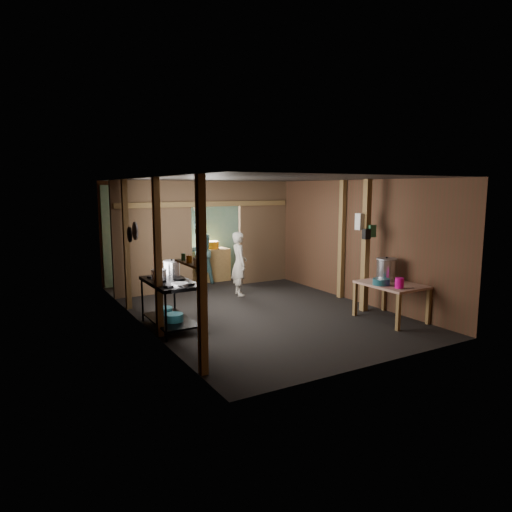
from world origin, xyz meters
TOP-DOWN VIEW (x-y plane):
  - floor at (0.00, 0.00)m, footprint 4.50×7.00m
  - ceiling at (0.00, 0.00)m, footprint 4.50×7.00m
  - wall_back at (0.00, 3.50)m, footprint 4.50×0.00m
  - wall_front at (0.00, -3.50)m, footprint 4.50×0.00m
  - wall_left at (-2.25, 0.00)m, footprint 0.00×7.00m
  - wall_right at (2.25, 0.00)m, footprint 0.00×7.00m
  - partition_left at (-1.32, 2.20)m, footprint 1.85×0.10m
  - partition_right at (1.57, 2.20)m, footprint 1.35×0.10m
  - partition_header at (0.25, 2.20)m, footprint 1.30×0.10m
  - turquoise_panel at (0.00, 3.44)m, footprint 4.40×0.06m
  - back_counter at (0.30, 2.95)m, footprint 1.20×0.50m
  - wall_clock at (0.25, 3.40)m, footprint 0.20×0.03m
  - post_left_a at (-2.18, -2.60)m, footprint 0.10×0.12m
  - post_left_b at (-2.18, -0.80)m, footprint 0.10×0.12m
  - post_left_c at (-2.18, 1.20)m, footprint 0.10×0.12m
  - post_right at (2.18, -0.20)m, footprint 0.10×0.12m
  - post_free at (1.85, -1.30)m, footprint 0.12×0.12m
  - cross_beam at (0.00, 2.15)m, footprint 4.40×0.12m
  - pan_lid_big at (-2.21, 0.40)m, footprint 0.03×0.34m
  - pan_lid_small at (-2.21, 0.80)m, footprint 0.03×0.30m
  - wall_shelf at (-2.15, -2.10)m, footprint 0.14×0.80m
  - jar_white at (-2.15, -2.35)m, footprint 0.07×0.07m
  - jar_yellow at (-2.15, -2.10)m, footprint 0.08×0.08m
  - jar_green at (-2.15, -1.88)m, footprint 0.06×0.06m
  - bag_white at (1.80, -1.22)m, footprint 0.22×0.15m
  - bag_green at (1.92, -1.36)m, footprint 0.16×0.12m
  - bag_black at (1.78, -1.38)m, footprint 0.14×0.10m
  - gas_range at (-1.88, -0.49)m, footprint 0.73×1.43m
  - prep_table at (1.83, -2.03)m, footprint 0.85×1.16m
  - stove_pot_large at (-1.71, -0.12)m, footprint 0.38×0.38m
  - stove_pot_med at (-2.05, -0.43)m, footprint 0.32×0.32m
  - frying_pan at (-1.88, -0.96)m, footprint 0.39×0.56m
  - blue_tub_front at (-1.88, -0.65)m, footprint 0.32×0.32m
  - blue_tub_back at (-1.88, -0.12)m, footprint 0.30×0.30m
  - stock_pot at (1.95, -1.77)m, footprint 0.43×0.43m
  - wash_basin at (1.58, -2.01)m, footprint 0.36×0.36m
  - pink_bucket at (1.66, -2.37)m, footprint 0.19×0.19m
  - knife at (1.72, -2.49)m, footprint 0.30×0.08m
  - yellow_tub at (0.48, 2.95)m, footprint 0.36×0.36m
  - cook at (0.33, 1.14)m, footprint 0.45×0.59m
  - worker_back at (-0.00, 2.71)m, footprint 0.90×0.74m

SIDE VIEW (x-z plane):
  - floor at x=0.00m, z-range 0.00..0.00m
  - blue_tub_back at x=-1.88m, z-range 0.16..0.29m
  - blue_tub_front at x=-1.88m, z-range 0.16..0.30m
  - prep_table at x=1.83m, z-range 0.00..0.69m
  - gas_range at x=-1.88m, z-range 0.00..0.84m
  - back_counter at x=0.30m, z-range 0.00..0.85m
  - knife at x=1.72m, z-range 0.69..0.70m
  - cook at x=0.33m, z-range 0.00..1.45m
  - wash_basin at x=1.58m, z-range 0.69..0.80m
  - pink_bucket at x=1.66m, z-range 0.69..0.87m
  - worker_back at x=0.00m, z-range 0.00..1.70m
  - frying_pan at x=-1.88m, z-range 0.83..0.90m
  - stock_pot at x=1.95m, z-range 0.67..1.12m
  - stove_pot_med at x=-2.05m, z-range 0.82..1.05m
  - yellow_tub at x=0.48m, z-range 0.85..1.05m
  - stove_pot_large at x=-1.71m, z-range 0.82..1.13m
  - turquoise_panel at x=0.00m, z-range 0.00..2.50m
  - wall_back at x=0.00m, z-range 0.00..2.60m
  - wall_front at x=0.00m, z-range 0.00..2.60m
  - wall_left at x=-2.25m, z-range 0.00..2.60m
  - wall_right at x=2.25m, z-range 0.00..2.60m
  - partition_left at x=-1.32m, z-range 0.00..2.60m
  - partition_right at x=1.57m, z-range 0.00..2.60m
  - post_left_a at x=-2.18m, z-range 0.00..2.60m
  - post_left_b at x=-2.18m, z-range 0.00..2.60m
  - post_left_c at x=-2.18m, z-range 0.00..2.60m
  - post_right at x=2.18m, z-range 0.00..2.60m
  - post_free at x=1.85m, z-range 0.00..2.60m
  - wall_shelf at x=-2.15m, z-range 1.39..1.41m
  - jar_white at x=-2.15m, z-range 1.42..1.52m
  - jar_yellow at x=-2.15m, z-range 1.42..1.52m
  - jar_green at x=-2.15m, z-range 1.42..1.52m
  - pan_lid_small at x=-2.21m, z-range 1.40..1.70m
  - bag_black at x=1.78m, z-range 1.45..1.65m
  - bag_green at x=1.92m, z-range 1.48..1.72m
  - pan_lid_big at x=-2.21m, z-range 1.48..1.82m
  - bag_white at x=1.80m, z-range 1.62..1.94m
  - wall_clock at x=0.25m, z-range 1.80..2.00m
  - cross_beam at x=0.00m, z-range 1.99..2.11m
  - partition_header at x=0.25m, z-range 2.00..2.60m
  - ceiling at x=0.00m, z-range 2.60..2.60m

